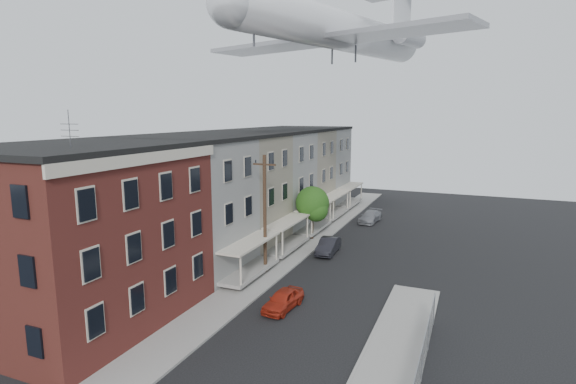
% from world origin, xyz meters
% --- Properties ---
extents(sidewalk_left, '(3.00, 62.00, 0.12)m').
position_xyz_m(sidewalk_left, '(-5.50, 24.00, 0.06)').
color(sidewalk_left, gray).
rests_on(sidewalk_left, ground).
extents(curb_left, '(0.15, 62.00, 0.14)m').
position_xyz_m(curb_left, '(-4.05, 24.00, 0.07)').
color(curb_left, gray).
rests_on(curb_left, ground).
extents(corner_building, '(10.31, 12.30, 12.15)m').
position_xyz_m(corner_building, '(-12.00, 7.00, 5.16)').
color(corner_building, '#321610').
rests_on(corner_building, ground).
extents(row_house_a, '(11.98, 7.00, 10.30)m').
position_xyz_m(row_house_a, '(-11.96, 16.50, 5.13)').
color(row_house_a, '#61615F').
rests_on(row_house_a, ground).
extents(row_house_b, '(11.98, 7.00, 10.30)m').
position_xyz_m(row_house_b, '(-11.96, 23.50, 5.13)').
color(row_house_b, '#6F6558').
rests_on(row_house_b, ground).
extents(row_house_c, '(11.98, 7.00, 10.30)m').
position_xyz_m(row_house_c, '(-11.96, 30.50, 5.13)').
color(row_house_c, '#61615F').
rests_on(row_house_c, ground).
extents(row_house_d, '(11.98, 7.00, 10.30)m').
position_xyz_m(row_house_d, '(-11.96, 37.50, 5.13)').
color(row_house_d, '#6F6558').
rests_on(row_house_d, ground).
extents(row_house_e, '(11.98, 7.00, 10.30)m').
position_xyz_m(row_house_e, '(-11.96, 44.50, 5.13)').
color(row_house_e, '#61615F').
rests_on(row_house_e, ground).
extents(utility_pole, '(1.80, 0.26, 9.00)m').
position_xyz_m(utility_pole, '(-5.60, 18.00, 4.67)').
color(utility_pole, black).
rests_on(utility_pole, ground).
extents(street_tree, '(3.22, 3.20, 5.20)m').
position_xyz_m(street_tree, '(-5.27, 27.92, 3.45)').
color(street_tree, black).
rests_on(street_tree, ground).
extents(car_near, '(1.78, 3.70, 1.22)m').
position_xyz_m(car_near, '(-1.80, 12.60, 0.61)').
color(car_near, '#A82715').
rests_on(car_near, ground).
extents(car_mid, '(1.65, 4.15, 1.34)m').
position_xyz_m(car_mid, '(-2.66, 24.49, 0.67)').
color(car_mid, black).
rests_on(car_mid, ground).
extents(car_far, '(2.16, 4.45, 1.25)m').
position_xyz_m(car_far, '(-1.80, 37.23, 0.62)').
color(car_far, slate).
rests_on(car_far, ground).
extents(airplane, '(23.97, 27.43, 7.94)m').
position_xyz_m(airplane, '(-2.45, 26.62, 18.84)').
color(airplane, silver).
rests_on(airplane, ground).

